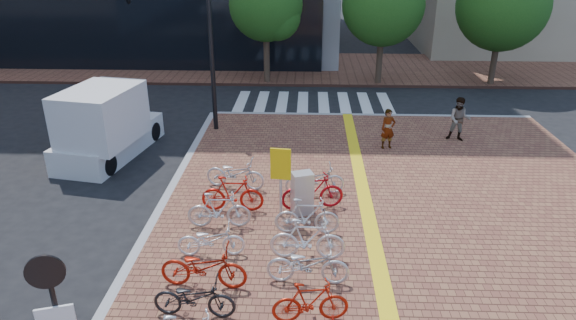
{
  "coord_description": "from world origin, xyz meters",
  "views": [
    {
      "loc": [
        0.25,
        -9.74,
        7.37
      ],
      "look_at": [
        -0.31,
        4.17,
        1.3
      ],
      "focal_mm": 32.0,
      "sensor_mm": 36.0,
      "label": 1
    }
  ],
  "objects_px": {
    "bike_1": "(194,298)",
    "box_truck": "(106,122)",
    "utility_box": "(302,193)",
    "traffic_light_pole": "(174,25)",
    "bike_13": "(315,180)",
    "pedestrian_a": "(388,129)",
    "bike_2": "(204,267)",
    "bike_11": "(307,216)",
    "bike_10": "(308,239)",
    "bike_6": "(235,173)",
    "bike_12": "(313,192)",
    "bike_9": "(308,264)",
    "bike_8": "(310,302)",
    "yellow_sign": "(280,170)",
    "bike_5": "(232,194)",
    "bike_3": "(211,240)",
    "bike_4": "(219,210)",
    "notice_sign": "(56,318)",
    "pedestrian_b": "(459,119)"
  },
  "relations": [
    {
      "from": "bike_3",
      "to": "bike_11",
      "type": "bearing_deg",
      "value": -68.88
    },
    {
      "from": "bike_5",
      "to": "pedestrian_a",
      "type": "relative_size",
      "value": 1.19
    },
    {
      "from": "utility_box",
      "to": "box_truck",
      "type": "relative_size",
      "value": 0.25
    },
    {
      "from": "notice_sign",
      "to": "bike_5",
      "type": "bearing_deg",
      "value": 76.48
    },
    {
      "from": "pedestrian_b",
      "to": "bike_8",
      "type": "bearing_deg",
      "value": -103.36
    },
    {
      "from": "bike_1",
      "to": "box_truck",
      "type": "height_order",
      "value": "box_truck"
    },
    {
      "from": "bike_10",
      "to": "pedestrian_a",
      "type": "bearing_deg",
      "value": -20.42
    },
    {
      "from": "bike_8",
      "to": "bike_12",
      "type": "distance_m",
      "value": 4.74
    },
    {
      "from": "bike_6",
      "to": "traffic_light_pole",
      "type": "relative_size",
      "value": 0.31
    },
    {
      "from": "bike_9",
      "to": "bike_12",
      "type": "xyz_separation_m",
      "value": [
        0.12,
        3.47,
        0.05
      ]
    },
    {
      "from": "bike_3",
      "to": "bike_13",
      "type": "bearing_deg",
      "value": -40.94
    },
    {
      "from": "bike_6",
      "to": "notice_sign",
      "type": "height_order",
      "value": "notice_sign"
    },
    {
      "from": "bike_5",
      "to": "utility_box",
      "type": "height_order",
      "value": "utility_box"
    },
    {
      "from": "traffic_light_pole",
      "to": "pedestrian_b",
      "type": "bearing_deg",
      "value": -4.69
    },
    {
      "from": "bike_11",
      "to": "pedestrian_a",
      "type": "height_order",
      "value": "pedestrian_a"
    },
    {
      "from": "bike_13",
      "to": "traffic_light_pole",
      "type": "relative_size",
      "value": 0.3
    },
    {
      "from": "bike_2",
      "to": "bike_13",
      "type": "relative_size",
      "value": 1.09
    },
    {
      "from": "bike_10",
      "to": "pedestrian_b",
      "type": "distance_m",
      "value": 10.02
    },
    {
      "from": "bike_1",
      "to": "bike_9",
      "type": "bearing_deg",
      "value": -59.81
    },
    {
      "from": "bike_3",
      "to": "bike_4",
      "type": "height_order",
      "value": "bike_4"
    },
    {
      "from": "bike_9",
      "to": "pedestrian_b",
      "type": "relative_size",
      "value": 1.1
    },
    {
      "from": "bike_3",
      "to": "bike_9",
      "type": "height_order",
      "value": "bike_9"
    },
    {
      "from": "bike_8",
      "to": "bike_5",
      "type": "bearing_deg",
      "value": 18.37
    },
    {
      "from": "bike_6",
      "to": "bike_12",
      "type": "distance_m",
      "value": 2.7
    },
    {
      "from": "pedestrian_b",
      "to": "traffic_light_pole",
      "type": "xyz_separation_m",
      "value": [
        -10.91,
        0.89,
        3.31
      ]
    },
    {
      "from": "bike_4",
      "to": "bike_13",
      "type": "bearing_deg",
      "value": -53.87
    },
    {
      "from": "bike_13",
      "to": "utility_box",
      "type": "bearing_deg",
      "value": 156.69
    },
    {
      "from": "bike_2",
      "to": "bike_11",
      "type": "distance_m",
      "value": 3.26
    },
    {
      "from": "bike_12",
      "to": "pedestrian_b",
      "type": "relative_size",
      "value": 1.07
    },
    {
      "from": "bike_5",
      "to": "bike_11",
      "type": "distance_m",
      "value": 2.42
    },
    {
      "from": "bike_13",
      "to": "pedestrian_a",
      "type": "xyz_separation_m",
      "value": [
        2.71,
        3.83,
        0.28
      ]
    },
    {
      "from": "bike_12",
      "to": "pedestrian_a",
      "type": "height_order",
      "value": "pedestrian_a"
    },
    {
      "from": "notice_sign",
      "to": "bike_8",
      "type": "bearing_deg",
      "value": 30.99
    },
    {
      "from": "bike_4",
      "to": "bike_10",
      "type": "bearing_deg",
      "value": -123.38
    },
    {
      "from": "bike_12",
      "to": "traffic_light_pole",
      "type": "relative_size",
      "value": 0.3
    },
    {
      "from": "bike_10",
      "to": "bike_12",
      "type": "xyz_separation_m",
      "value": [
        0.13,
        2.53,
        -0.0
      ]
    },
    {
      "from": "bike_12",
      "to": "bike_8",
      "type": "bearing_deg",
      "value": 167.48
    },
    {
      "from": "bike_5",
      "to": "bike_9",
      "type": "distance_m",
      "value": 3.91
    },
    {
      "from": "bike_6",
      "to": "bike_8",
      "type": "distance_m",
      "value": 6.43
    },
    {
      "from": "bike_6",
      "to": "pedestrian_b",
      "type": "height_order",
      "value": "pedestrian_b"
    },
    {
      "from": "bike_10",
      "to": "traffic_light_pole",
      "type": "bearing_deg",
      "value": 30.93
    },
    {
      "from": "pedestrian_a",
      "to": "pedestrian_b",
      "type": "xyz_separation_m",
      "value": [
        2.82,
        0.9,
        0.1
      ]
    },
    {
      "from": "bike_13",
      "to": "pedestrian_a",
      "type": "bearing_deg",
      "value": -41.89
    },
    {
      "from": "utility_box",
      "to": "traffic_light_pole",
      "type": "height_order",
      "value": "traffic_light_pole"
    },
    {
      "from": "yellow_sign",
      "to": "bike_11",
      "type": "bearing_deg",
      "value": -49.57
    },
    {
      "from": "bike_2",
      "to": "bike_5",
      "type": "xyz_separation_m",
      "value": [
        0.15,
        3.49,
        0.02
      ]
    },
    {
      "from": "utility_box",
      "to": "yellow_sign",
      "type": "xyz_separation_m",
      "value": [
        -0.59,
        -0.24,
        0.81
      ]
    },
    {
      "from": "bike_2",
      "to": "bike_10",
      "type": "relative_size",
      "value": 1.07
    },
    {
      "from": "bike_1",
      "to": "bike_10",
      "type": "bearing_deg",
      "value": -44.47
    },
    {
      "from": "bike_10",
      "to": "bike_12",
      "type": "height_order",
      "value": "bike_10"
    }
  ]
}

